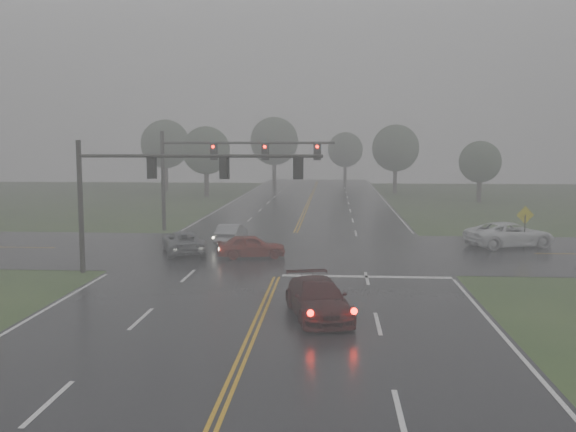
# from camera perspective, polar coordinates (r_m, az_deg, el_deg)

# --- Properties ---
(ground) EXTENTS (180.00, 180.00, 0.00)m
(ground) POSITION_cam_1_polar(r_m,az_deg,el_deg) (18.90, -4.90, -14.32)
(ground) COLOR #27401B
(ground) RESTS_ON ground
(main_road) EXTENTS (18.00, 160.00, 0.02)m
(main_road) POSITION_cam_1_polar(r_m,az_deg,el_deg) (38.14, -0.22, -3.62)
(main_road) COLOR black
(main_road) RESTS_ON ground
(cross_street) EXTENTS (120.00, 14.00, 0.02)m
(cross_street) POSITION_cam_1_polar(r_m,az_deg,el_deg) (40.11, -0.01, -3.12)
(cross_street) COLOR black
(cross_street) RESTS_ON ground
(stop_bar) EXTENTS (8.50, 0.50, 0.01)m
(stop_bar) POSITION_cam_1_polar(r_m,az_deg,el_deg) (32.58, 6.99, -5.42)
(stop_bar) COLOR white
(stop_bar) RESTS_ON ground
(sedan_maroon) EXTENTS (3.12, 5.30, 1.44)m
(sedan_maroon) POSITION_cam_1_polar(r_m,az_deg,el_deg) (25.10, 2.69, -9.00)
(sedan_maroon) COLOR black
(sedan_maroon) RESTS_ON ground
(sedan_red) EXTENTS (4.25, 2.34, 1.37)m
(sedan_red) POSITION_cam_1_polar(r_m,az_deg,el_deg) (37.77, -3.28, -3.73)
(sedan_red) COLOR maroon
(sedan_red) RESTS_ON ground
(sedan_silver) EXTENTS (1.68, 4.19, 1.36)m
(sedan_silver) POSITION_cam_1_polar(r_m,az_deg,el_deg) (43.06, -5.04, -2.48)
(sedan_silver) COLOR gray
(sedan_silver) RESTS_ON ground
(car_grey) EXTENTS (3.81, 5.40, 1.37)m
(car_grey) POSITION_cam_1_polar(r_m,az_deg,el_deg) (39.74, -9.25, -3.30)
(car_grey) COLOR slate
(car_grey) RESTS_ON ground
(pickup_white) EXTENTS (6.31, 4.44, 1.60)m
(pickup_white) POSITION_cam_1_polar(r_m,az_deg,el_deg) (44.01, 19.09, -2.62)
(pickup_white) COLOR white
(pickup_white) RESTS_ON ground
(signal_gantry_near) EXTENTS (12.62, 0.30, 6.87)m
(signal_gantry_near) POSITION_cam_1_polar(r_m,az_deg,el_deg) (33.36, -11.81, 3.14)
(signal_gantry_near) COLOR black
(signal_gantry_near) RESTS_ON ground
(signal_gantry_far) EXTENTS (13.23, 0.39, 7.61)m
(signal_gantry_far) POSITION_cam_1_polar(r_m,az_deg,el_deg) (49.02, -6.47, 4.87)
(signal_gantry_far) COLOR black
(signal_gantry_far) RESTS_ON ground
(sign_diamond_east) EXTENTS (1.14, 0.26, 2.76)m
(sign_diamond_east) POSITION_cam_1_polar(r_m,az_deg,el_deg) (43.10, 20.32, -0.35)
(sign_diamond_east) COLOR black
(sign_diamond_east) RESTS_ON ground
(tree_nw_a) EXTENTS (5.99, 5.99, 8.79)m
(tree_nw_a) POSITION_cam_1_polar(r_m,az_deg,el_deg) (80.94, -7.29, 5.80)
(tree_nw_a) COLOR #2D241D
(tree_nw_a) RESTS_ON ground
(tree_ne_a) EXTENTS (6.23, 6.23, 9.15)m
(tree_ne_a) POSITION_cam_1_polar(r_m,az_deg,el_deg) (86.41, 9.54, 5.97)
(tree_ne_a) COLOR #2D241D
(tree_ne_a) RESTS_ON ground
(tree_n_mid) EXTENTS (7.21, 7.21, 10.59)m
(tree_n_mid) POSITION_cam_1_polar(r_m,az_deg,el_deg) (96.58, -1.24, 6.67)
(tree_n_mid) COLOR #2D241D
(tree_n_mid) RESTS_ON ground
(tree_e_near) EXTENTS (4.73, 4.73, 6.95)m
(tree_e_near) POSITION_cam_1_polar(r_m,az_deg,el_deg) (75.94, 16.70, 4.62)
(tree_e_near) COLOR #2D241D
(tree_e_near) RESTS_ON ground
(tree_nw_b) EXTENTS (6.78, 6.78, 9.96)m
(tree_nw_b) POSITION_cam_1_polar(r_m,az_deg,el_deg) (91.43, -10.85, 6.30)
(tree_nw_b) COLOR #2D241D
(tree_nw_b) RESTS_ON ground
(tree_n_far) EXTENTS (5.78, 5.78, 8.49)m
(tree_n_far) POSITION_cam_1_polar(r_m,az_deg,el_deg) (106.50, 5.12, 5.89)
(tree_n_far) COLOR #2D241D
(tree_n_far) RESTS_ON ground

